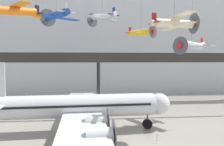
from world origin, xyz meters
TOP-DOWN VIEW (x-y plane):
  - hangar_back_wall at (0.00, 38.89)m, footprint 140.00×3.00m
  - mezzanine_walkway at (0.00, 26.11)m, footprint 110.00×3.20m
  - airliner_silver_main at (-3.45, 7.72)m, footprint 25.20×28.56m
  - suspended_plane_orange_highwing at (-10.36, 7.76)m, footprint 5.81×6.06m
  - suspended_plane_blue_trainer at (-7.38, 18.76)m, footprint 8.03×7.47m
  - suspended_plane_silver_racer at (13.52, 11.78)m, footprint 6.23×6.91m
  - suspended_plane_yellow_lowwing at (7.15, 17.80)m, footprint 5.65×5.58m
  - suspended_plane_white_twin at (0.90, 26.17)m, footprint 7.37×7.28m
  - suspended_plane_cream_biplane at (8.03, 4.65)m, footprint 5.52×6.78m
  - stanchion_barrier at (5.71, 3.16)m, footprint 0.36×0.36m

SIDE VIEW (x-z plane):
  - stanchion_barrier at x=5.71m, z-range -0.21..0.87m
  - airliner_silver_main at x=-3.45m, z-range -1.19..7.72m
  - mezzanine_walkway at x=0.00m, z-range 3.63..14.24m
  - suspended_plane_silver_racer at x=13.52m, z-range 4.84..17.96m
  - suspended_plane_cream_biplane at x=8.03m, z-range 8.01..18.88m
  - suspended_plane_yellow_lowwing at x=7.15m, z-range 8.79..19.16m
  - hangar_back_wall at x=0.00m, z-range 0.00..28.73m
  - suspended_plane_orange_highwing at x=-10.36m, z-range 10.57..19.70m
  - suspended_plane_blue_trainer at x=-7.38m, z-range 12.81..20.85m
  - suspended_plane_white_twin at x=0.90m, z-range 14.56..21.61m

